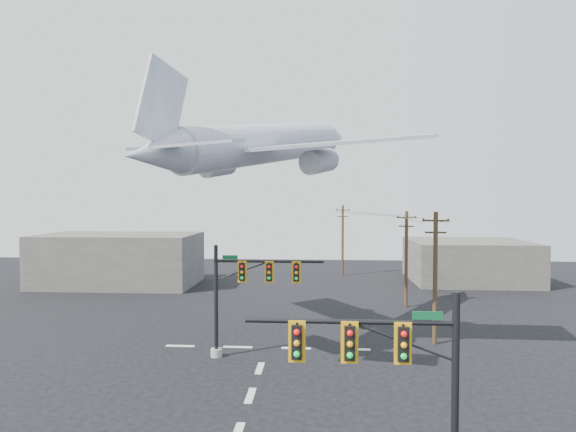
# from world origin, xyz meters

# --- Properties ---
(lane_markings) EXTENTS (14.00, 21.20, 0.01)m
(lane_markings) POSITION_xyz_m (0.00, 5.33, 0.01)
(lane_markings) COLOR beige
(lane_markings) RESTS_ON ground
(signal_mast_near) EXTENTS (7.18, 0.78, 7.14)m
(signal_mast_near) POSITION_xyz_m (6.16, -4.66, 4.05)
(signal_mast_near) COLOR gray
(signal_mast_near) RESTS_ON ground
(signal_mast_far) EXTENTS (7.22, 0.79, 7.19)m
(signal_mast_far) POSITION_xyz_m (-1.30, 9.89, 4.08)
(signal_mast_far) COLOR gray
(signal_mast_far) RESTS_ON ground
(utility_pole_a) EXTENTS (1.85, 0.31, 9.24)m
(utility_pole_a) POSITION_xyz_m (11.60, 13.55, 4.83)
(utility_pole_a) COLOR #45311D
(utility_pole_a) RESTS_ON ground
(utility_pole_b) EXTENTS (1.73, 0.81, 9.00)m
(utility_pole_b) POSITION_xyz_m (11.71, 25.12, 4.71)
(utility_pole_b) COLOR #45311D
(utility_pole_b) RESTS_ON ground
(utility_pole_c) EXTENTS (1.88, 0.58, 9.32)m
(utility_pole_c) POSITION_xyz_m (6.72, 43.41, 4.88)
(utility_pole_c) COLOR #45311D
(utility_pole_c) RESTS_ON ground
(power_lines) EXTENTS (6.67, 29.86, 0.06)m
(power_lines) POSITION_xyz_m (10.14, 28.61, 8.48)
(power_lines) COLOR black
(airliner) EXTENTS (21.42, 23.41, 6.65)m
(airliner) POSITION_xyz_m (-0.17, 13.49, 13.93)
(airliner) COLOR silver
(building_left) EXTENTS (18.00, 10.00, 6.00)m
(building_left) POSITION_xyz_m (-20.00, 35.00, 3.00)
(building_left) COLOR #605B55
(building_left) RESTS_ON ground
(building_right) EXTENTS (14.00, 12.00, 5.00)m
(building_right) POSITION_xyz_m (22.00, 40.00, 2.50)
(building_right) COLOR #605B55
(building_right) RESTS_ON ground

